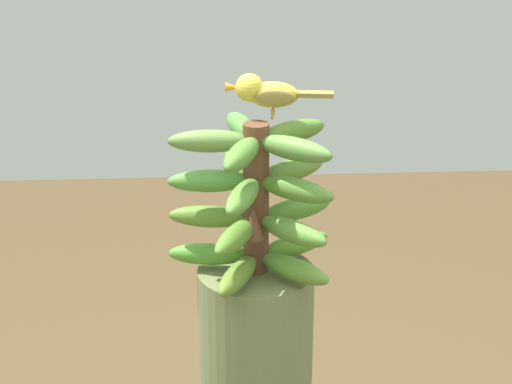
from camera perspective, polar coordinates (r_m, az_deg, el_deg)
name	(u,v)px	position (r m, az deg, el deg)	size (l,w,h in m)	color
banana_bunch	(256,200)	(1.54, 0.00, -0.51)	(0.31, 0.32, 0.28)	brown
perched_bird	(266,92)	(1.52, 0.64, 6.59)	(0.19, 0.06, 0.08)	#C68933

